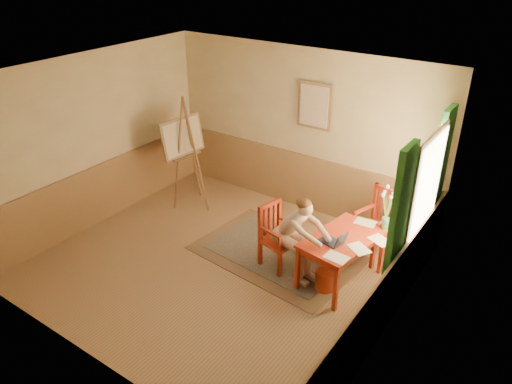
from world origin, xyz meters
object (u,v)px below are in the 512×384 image
Objects in this scene: laptop at (334,241)px; easel at (184,142)px; chair_back at (377,224)px; figure at (295,232)px; table at (342,243)px; chair_left at (277,236)px.

laptop is 0.20× the size of easel.
chair_back is 0.85× the size of figure.
table is 0.96m from chair_left.
chair_back is (0.14, 0.88, -0.09)m from table.
figure is at bearing -16.03° from easel.
laptop is at bearing -99.12° from chair_back.
figure is (-0.62, -0.22, 0.07)m from table.
easel is at bearing 166.95° from laptop.
table is 1.20× the size of chair_back.
table is 0.89m from chair_back.
chair_left is 2.57m from easel.
chair_left reaches higher than laptop.
easel reaches higher than chair_back.
chair_left is 0.39m from figure.
laptop is at bearing -98.30° from table.
chair_left is 1.50m from chair_back.
laptop is (-0.03, -0.21, 0.13)m from table.
laptop is 3.39m from easel.
figure is (-0.76, -1.10, 0.16)m from chair_back.
figure is 2.84m from easel.
easel reaches higher than laptop.
chair_back is 0.54× the size of easel.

